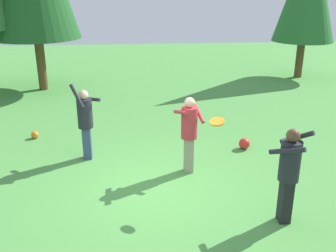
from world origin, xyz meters
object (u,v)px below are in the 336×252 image
person_catcher (289,168)px  person_bystander (189,129)px  frisbee (217,122)px  person_thrower (85,119)px  ball_orange (35,135)px  ball_red (244,144)px

person_catcher → person_bystander: bearing=-13.4°
person_bystander → frisbee: person_bystander is taller
person_bystander → frisbee: 1.24m
person_catcher → person_bystander: size_ratio=1.01×
person_bystander → frisbee: (0.34, -1.07, 0.53)m
person_thrower → person_bystander: person_thrower is taller
ball_orange → ball_red: size_ratio=0.72×
person_bystander → person_thrower: bearing=-129.0°
person_bystander → ball_orange: size_ratio=8.44×
frisbee → ball_red: (1.21, 2.15, -1.37)m
person_thrower → person_bystander: 2.41m
person_bystander → ball_orange: bearing=-138.4°
person_thrower → frisbee: 3.28m
frisbee → person_thrower: bearing=142.8°
person_thrower → ball_orange: size_ratio=9.16×
ball_red → frisbee: bearing=-119.3°
person_catcher → person_thrower: bearing=3.8°
person_thrower → ball_red: size_ratio=6.62×
person_thrower → ball_orange: 2.24m
ball_orange → person_thrower: bearing=-42.1°
person_thrower → ball_red: person_thrower is taller
person_catcher → frisbee: size_ratio=4.49×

